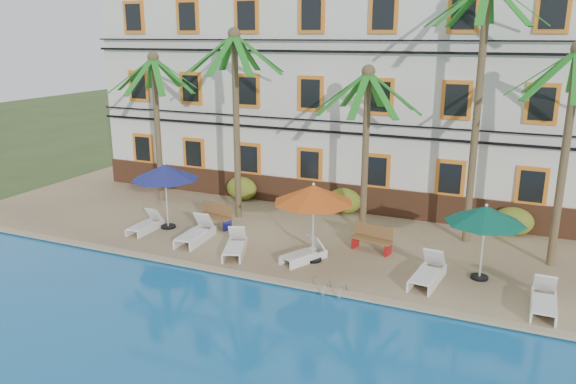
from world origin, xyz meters
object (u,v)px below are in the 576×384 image
at_px(umbrella_blue, 165,172).
at_px(lounger_b, 196,233).
at_px(lounger_e, 428,273).
at_px(pool_ladder, 335,294).
at_px(palm_a, 156,106).
at_px(lounger_f, 544,301).
at_px(palm_d, 480,80).
at_px(bench_left, 216,215).
at_px(umbrella_green, 486,215).
at_px(lounger_d, 304,254).
at_px(palm_c, 366,126).
at_px(lounger_a, 146,224).
at_px(lounger_c, 235,246).
at_px(palm_e, 569,125).
at_px(bench_right, 373,238).
at_px(palm_b, 236,99).
at_px(umbrella_red, 313,194).

distance_m(umbrella_blue, lounger_b, 2.81).
bearing_deg(lounger_e, pool_ladder, -139.99).
relative_size(palm_a, lounger_e, 3.31).
distance_m(umbrella_blue, lounger_f, 13.93).
bearing_deg(palm_a, palm_d, 0.38).
bearing_deg(palm_a, umbrella_blue, -50.58).
distance_m(bench_left, pool_ladder, 7.47).
height_order(umbrella_green, lounger_d, umbrella_green).
height_order(palm_c, lounger_a, palm_c).
bearing_deg(lounger_a, lounger_d, -2.57).
relative_size(palm_a, lounger_a, 3.91).
bearing_deg(lounger_c, palm_a, 144.96).
height_order(lounger_b, lounger_e, lounger_b).
xyz_separation_m(palm_c, lounger_d, (-0.97, -3.66, -3.90)).
distance_m(palm_e, bench_left, 12.98).
relative_size(palm_e, lounger_c, 3.73).
bearing_deg(palm_a, lounger_c, -35.04).
bearing_deg(palm_d, umbrella_blue, -163.91).
distance_m(lounger_e, lounger_f, 3.35).
height_order(palm_a, palm_d, palm_d).
bearing_deg(lounger_c, lounger_e, 2.87).
height_order(umbrella_green, lounger_a, umbrella_green).
bearing_deg(lounger_a, umbrella_blue, 49.44).
relative_size(lounger_f, bench_right, 1.20).
relative_size(palm_d, lounger_f, 5.03).
xyz_separation_m(palm_c, lounger_a, (-7.79, -3.36, -3.90)).
relative_size(umbrella_blue, lounger_c, 1.36).
distance_m(palm_e, lounger_d, 9.34).
bearing_deg(lounger_b, bench_left, 95.13).
bearing_deg(umbrella_blue, palm_d, 16.09).
bearing_deg(umbrella_green, lounger_d, -170.87).
relative_size(palm_b, lounger_e, 3.79).
bearing_deg(bench_left, umbrella_blue, -151.91).
xyz_separation_m(lounger_c, lounger_e, (6.62, 0.33, 0.02)).
xyz_separation_m(palm_b, palm_c, (5.31, 0.34, -0.78)).
relative_size(lounger_b, bench_left, 1.31).
relative_size(lounger_d, bench_left, 1.14).
bearing_deg(lounger_f, lounger_b, 176.37).
xyz_separation_m(lounger_f, bench_right, (-5.58, 2.46, 0.18)).
distance_m(umbrella_red, lounger_b, 5.09).
bearing_deg(pool_ladder, lounger_f, 13.88).
height_order(palm_e, lounger_b, palm_e).
height_order(palm_b, bench_left, palm_b).
xyz_separation_m(umbrella_red, pool_ladder, (1.55, -2.15, -2.34)).
bearing_deg(lounger_d, lounger_a, 177.43).
bearing_deg(lounger_d, palm_c, 75.24).
bearing_deg(palm_e, palm_b, 178.53).
distance_m(lounger_b, lounger_e, 8.56).
distance_m(lounger_b, bench_right, 6.51).
distance_m(umbrella_green, lounger_c, 8.37).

